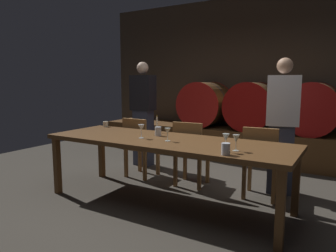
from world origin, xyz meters
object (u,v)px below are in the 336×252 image
(guest_left, at_px, (143,113))
(chair_center, at_px, (190,151))
(wine_barrel_right, at_px, (313,109))
(wine_glass_center_right, at_px, (226,138))
(cup_center, at_px, (158,131))
(cup_left, at_px, (106,124))
(wine_glass_center_left, at_px, (168,132))
(wine_barrel_left, at_px, (205,104))
(chair_right, at_px, (261,159))
(guest_right, at_px, (282,126))
(chair_left, at_px, (139,145))
(candle_center, at_px, (157,128))
(wine_glass_far_left, at_px, (141,128))
(cup_right, at_px, (226,149))
(wine_glass_far_right, at_px, (236,140))
(wine_barrel_center, at_px, (252,106))
(dining_table, at_px, (165,145))

(guest_left, bearing_deg, chair_center, 152.22)
(wine_barrel_right, xyz_separation_m, wine_glass_center_right, (-0.43, -2.83, -0.09))
(guest_left, relative_size, cup_center, 16.01)
(cup_left, bearing_deg, wine_glass_center_left, -19.80)
(cup_left, bearing_deg, wine_barrel_right, 41.09)
(wine_barrel_left, relative_size, chair_right, 0.97)
(wine_glass_center_right, bearing_deg, guest_right, 79.27)
(chair_left, distance_m, guest_left, 0.79)
(cup_left, bearing_deg, candle_center, -3.46)
(chair_center, bearing_deg, wine_glass_center_right, 126.44)
(chair_left, distance_m, cup_center, 0.90)
(wine_glass_far_left, relative_size, cup_right, 1.49)
(guest_right, bearing_deg, chair_right, 54.25)
(guest_right, relative_size, wine_glass_far_right, 10.98)
(guest_left, relative_size, wine_glass_center_right, 10.09)
(chair_center, height_order, cup_right, chair_center)
(chair_left, height_order, cup_center, chair_left)
(guest_right, relative_size, wine_glass_far_left, 10.60)
(candle_center, height_order, cup_right, candle_center)
(wine_glass_far_right, bearing_deg, wine_glass_center_right, -127.42)
(guest_left, relative_size, candle_center, 7.54)
(wine_barrel_center, distance_m, candle_center, 2.31)
(wine_glass_far_right, relative_size, cup_left, 2.01)
(cup_left, relative_size, cup_right, 0.72)
(guest_right, height_order, candle_center, guest_right)
(wine_barrel_center, height_order, wine_barrel_right, same)
(chair_right, height_order, wine_glass_far_left, wine_glass_far_left)
(wine_glass_far_left, bearing_deg, wine_glass_center_right, -9.21)
(wine_barrel_left, distance_m, cup_center, 2.47)
(guest_right, bearing_deg, wine_glass_far_right, 69.64)
(chair_left, bearing_deg, candle_center, 149.01)
(cup_center, bearing_deg, wine_glass_far_right, -16.72)
(chair_left, bearing_deg, cup_right, 149.42)
(wine_glass_center_left, xyz_separation_m, wine_glass_far_right, (0.80, -0.09, 0.00))
(wine_glass_far_left, xyz_separation_m, cup_center, (0.08, 0.24, -0.07))
(wine_glass_far_left, bearing_deg, wine_barrel_center, 78.65)
(chair_left, xyz_separation_m, chair_right, (1.76, 0.03, 0.00))
(chair_left, xyz_separation_m, wine_glass_far_right, (1.73, -0.84, 0.38))
(guest_right, height_order, wine_glass_far_left, guest_right)
(guest_left, height_order, guest_right, guest_left)
(wine_barrel_right, relative_size, dining_table, 0.30)
(chair_right, relative_size, candle_center, 3.85)
(guest_right, xyz_separation_m, candle_center, (-1.39, -0.70, -0.04))
(wine_barrel_center, xyz_separation_m, cup_right, (0.59, -2.94, -0.16))
(wine_barrel_right, distance_m, wine_glass_far_right, 2.76)
(wine_barrel_center, relative_size, cup_left, 11.14)
(wine_barrel_right, xyz_separation_m, wine_glass_far_left, (-1.52, -2.65, -0.09))
(wine_glass_far_right, bearing_deg, chair_right, 88.30)
(cup_center, bearing_deg, chair_right, 26.37)
(cup_left, xyz_separation_m, cup_center, (1.05, -0.24, 0.02))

